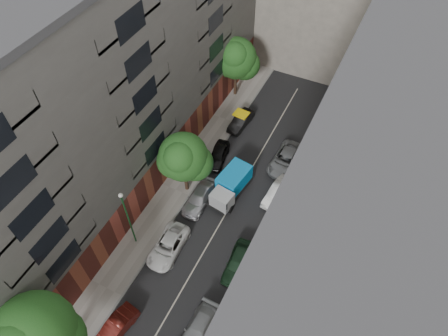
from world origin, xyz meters
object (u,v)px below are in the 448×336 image
Objects in this scene: car_left_4 at (218,155)px; tree_far at (236,60)px; tarp_truck at (231,185)px; car_left_3 at (199,198)px; car_right_4 at (286,159)px; car_right_1 at (198,330)px; car_left_2 at (168,246)px; car_left_1 at (115,328)px; tree_mid at (184,159)px; lamp_post at (127,214)px; pedestrian at (286,204)px; car_left_5 at (241,121)px; car_right_2 at (238,263)px; car_right_3 at (278,193)px.

car_left_4 is 11.21m from tree_far.
car_left_3 is (-2.20, -2.22, -0.63)m from tarp_truck.
car_right_4 is (5.60, 8.00, 0.06)m from car_left_3.
tree_far is (-9.10, 26.20, 4.32)m from car_right_1.
car_left_2 is 5.60m from car_left_3.
tree_mid is (-1.70, 13.91, 4.01)m from car_left_1.
lamp_post is at bearing -109.17° from car_left_4.
pedestrian is at bearing 11.90° from tree_mid.
car_left_1 is (-2.20, -15.42, -0.64)m from tarp_truck.
car_left_2 is at bearing -97.02° from tarp_truck.
car_left_4 is 1.00× the size of car_left_5.
car_left_4 is (-0.80, 18.80, 0.02)m from car_left_1.
car_left_5 is at bearing 156.67° from car_right_4.
car_left_1 is 0.89× the size of car_right_1.
car_right_4 is at bearing -21.06° from car_left_5.
car_left_5 is 0.54× the size of tree_far.
car_left_4 reaches higher than car_left_3.
car_right_4 reaches higher than car_left_1.
tree_far is (-5.70, 13.38, 3.68)m from tarp_truck.
pedestrian is (8.39, -2.93, 0.42)m from car_left_4.
car_right_1 is at bearing -66.45° from tarp_truck.
car_left_5 is 0.92× the size of car_right_2.
tree_far reaches higher than tarp_truck.
tree_far is at bearing 105.95° from car_left_1.
car_left_2 is 16.82m from car_left_5.
car_right_4 is at bearing -79.91° from pedestrian.
tree_far reaches higher than car_left_4.
car_right_4 is (5.60, 13.60, 0.05)m from car_left_2.
tarp_truck is 2.79× the size of pedestrian.
tree_mid reaches higher than car_left_3.
lamp_post reaches higher than car_right_1.
car_left_4 is at bearing 112.98° from car_right_1.
car_left_1 is 14.57m from tree_mid.
car_left_2 is at bearing -80.61° from tree_far.
lamp_post is at bearing -118.03° from car_right_4.
car_right_1 is (6.40, -21.80, -0.01)m from car_left_5.
car_right_4 is 11.05m from tree_mid.
car_right_2 is at bearing -36.84° from car_left_3.
car_left_2 is 0.69× the size of lamp_post.
tree_mid is at bearing 79.33° from lamp_post.
car_right_4 is (0.00, 18.60, 0.07)m from car_right_1.
tree_far reaches higher than car_right_3.
tree_far is at bearing 102.01° from car_left_3.
car_right_3 is (0.39, 8.20, -0.05)m from car_right_2.
car_right_4 reaches higher than car_left_2.
tree_far is at bearing 143.38° from car_right_4.
lamp_post is at bearing -88.67° from tree_far.
car_left_1 is at bearing -83.06° from tree_far.
car_right_3 is at bearing 20.89° from tree_mid.
car_left_4 is at bearing 79.41° from lamp_post.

